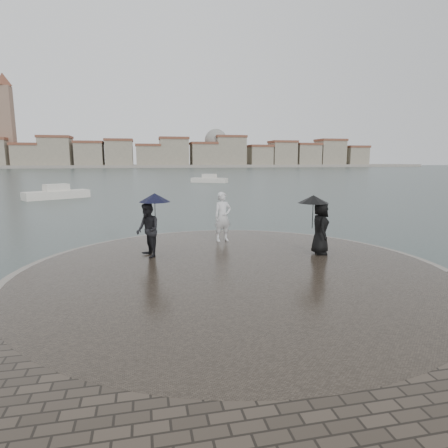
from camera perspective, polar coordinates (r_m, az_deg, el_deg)
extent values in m
plane|color=#2B3835|center=(7.79, 7.75, -16.61)|extent=(400.00, 400.00, 0.00)
cylinder|color=gray|center=(10.85, 1.45, -7.88)|extent=(12.50, 12.50, 0.32)
cylinder|color=#2D261E|center=(10.84, 1.46, -7.78)|extent=(11.90, 11.90, 0.36)
imported|color=silver|center=(14.27, -0.20, 1.13)|extent=(0.77, 0.59, 1.88)
imported|color=black|center=(12.16, -11.54, -0.91)|extent=(0.90, 1.02, 1.75)
cylinder|color=black|center=(12.18, -10.45, 1.41)|extent=(0.02, 0.02, 0.90)
cone|color=black|center=(12.11, -10.53, 3.98)|extent=(1.02, 1.02, 0.28)
imported|color=black|center=(12.70, 14.50, -0.56)|extent=(0.79, 0.99, 1.76)
cylinder|color=black|center=(12.61, 13.36, 1.36)|extent=(0.02, 0.02, 0.90)
cone|color=black|center=(12.55, 13.45, 3.71)|extent=(1.02, 1.02, 0.26)
cube|color=gray|center=(169.59, -11.42, 8.64)|extent=(260.00, 20.00, 1.20)
cube|color=gray|center=(172.67, -27.79, 9.03)|extent=(10.00, 10.00, 9.00)
cube|color=brown|center=(172.77, -27.92, 10.68)|extent=(10.60, 10.60, 1.00)
cube|color=gray|center=(170.11, -24.21, 9.81)|extent=(12.00, 10.00, 12.00)
cube|color=brown|center=(170.33, -24.37, 11.99)|extent=(12.60, 10.60, 1.00)
cube|color=gray|center=(167.94, -19.79, 9.75)|extent=(11.00, 10.00, 10.00)
cube|color=brown|center=(168.08, -19.90, 11.63)|extent=(11.60, 10.60, 1.00)
cube|color=gray|center=(166.83, -15.65, 10.14)|extent=(11.00, 10.00, 11.00)
cube|color=brown|center=(167.01, -15.75, 12.20)|extent=(11.60, 10.60, 1.00)
cube|color=gray|center=(166.57, -11.45, 9.96)|extent=(10.00, 10.00, 9.00)
cube|color=brown|center=(166.67, -11.51, 11.68)|extent=(10.60, 10.60, 1.00)
cube|color=gray|center=(167.11, -7.63, 10.58)|extent=(12.00, 10.00, 12.00)
cube|color=brown|center=(167.33, -7.68, 12.81)|extent=(12.60, 10.60, 1.00)
cube|color=gray|center=(168.64, -3.14, 10.31)|extent=(11.00, 10.00, 10.00)
cube|color=brown|center=(168.78, -3.16, 12.17)|extent=(11.60, 10.60, 1.00)
cube|color=gray|center=(170.95, 0.90, 10.81)|extent=(13.00, 10.00, 13.00)
cube|color=brown|center=(171.22, 0.90, 13.16)|extent=(13.60, 10.60, 1.00)
cube|color=gray|center=(174.61, 5.45, 10.09)|extent=(10.00, 10.00, 9.00)
cube|color=brown|center=(174.71, 5.47, 11.73)|extent=(10.60, 10.60, 1.00)
cube|color=gray|center=(178.23, 8.88, 10.34)|extent=(11.00, 10.00, 11.00)
cube|color=brown|center=(178.40, 8.93, 12.26)|extent=(11.60, 10.60, 1.00)
cube|color=gray|center=(182.84, 12.45, 10.05)|extent=(11.00, 10.00, 10.00)
cube|color=brown|center=(182.97, 12.51, 11.77)|extent=(11.60, 10.60, 1.00)
cube|color=gray|center=(188.12, 15.84, 10.21)|extent=(12.00, 10.00, 12.00)
cube|color=brown|center=(188.32, 15.94, 12.18)|extent=(12.60, 10.60, 1.00)
cube|color=gray|center=(194.49, 19.26, 9.57)|extent=(10.00, 10.00, 9.00)
cube|color=brown|center=(194.58, 19.34, 11.04)|extent=(10.60, 10.60, 1.00)
cube|color=#846654|center=(177.00, -30.15, 12.57)|extent=(5.00, 5.00, 32.00)
cone|color=brown|center=(179.26, -30.68, 18.46)|extent=(6.80, 6.80, 5.00)
sphere|color=gray|center=(171.85, -1.25, 12.64)|extent=(10.00, 10.00, 10.00)
cube|color=silver|center=(57.20, -2.24, 6.58)|extent=(5.57, 4.10, 0.90)
cube|color=silver|center=(57.17, -2.25, 7.18)|extent=(2.33, 2.03, 0.90)
cube|color=silver|center=(36.66, -24.12, 3.93)|extent=(5.52, 4.26, 0.90)
cube|color=silver|center=(36.61, -24.19, 4.86)|extent=(2.33, 2.08, 0.90)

